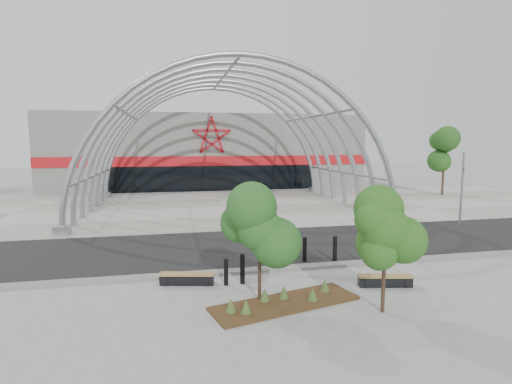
{
  "coord_description": "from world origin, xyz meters",
  "views": [
    {
      "loc": [
        -4.01,
        -15.06,
        5.06
      ],
      "look_at": [
        0.0,
        4.0,
        2.6
      ],
      "focal_mm": 28.0,
      "sensor_mm": 36.0,
      "label": 1
    }
  ],
  "objects": [
    {
      "name": "forecourt",
      "position": [
        0.0,
        15.5,
        0.02
      ],
      "size": [
        60.0,
        17.0,
        0.04
      ],
      "primitive_type": "cube",
      "color": "gray",
      "rests_on": "ground"
    },
    {
      "name": "bench_1",
      "position": [
        3.22,
        -2.76,
        0.19
      ],
      "size": [
        1.94,
        0.78,
        0.4
      ],
      "color": "black",
      "rests_on": "ground"
    },
    {
      "name": "road",
      "position": [
        0.0,
        3.5,
        0.01
      ],
      "size": [
        140.0,
        7.0,
        0.02
      ],
      "primitive_type": "cube",
      "color": "black",
      "rests_on": "ground"
    },
    {
      "name": "ground",
      "position": [
        0.0,
        0.0,
        0.0
      ],
      "size": [
        140.0,
        140.0,
        0.0
      ],
      "primitive_type": "plane",
      "color": "gray",
      "rests_on": "ground"
    },
    {
      "name": "signal_pole",
      "position": [
        13.1,
        5.78,
        2.31
      ],
      "size": [
        0.17,
        0.63,
        4.43
      ],
      "color": "gray",
      "rests_on": "ground"
    },
    {
      "name": "street_tree_0",
      "position": [
        -1.39,
        -3.17,
        2.6
      ],
      "size": [
        1.58,
        1.58,
        3.61
      ],
      "color": "black",
      "rests_on": "ground"
    },
    {
      "name": "bollard_4",
      "position": [
        2.65,
        0.34,
        0.55
      ],
      "size": [
        0.18,
        0.18,
        1.1
      ],
      "primitive_type": "cylinder",
      "color": "black",
      "rests_on": "ground"
    },
    {
      "name": "vault_canopy",
      "position": [
        0.0,
        15.5,
        0.02
      ],
      "size": [
        20.8,
        15.8,
        20.36
      ],
      "color": "#9BA0A5",
      "rests_on": "ground"
    },
    {
      "name": "kerb",
      "position": [
        0.0,
        -0.25,
        0.06
      ],
      "size": [
        60.0,
        0.5,
        0.12
      ],
      "primitive_type": "cube",
      "color": "slate",
      "rests_on": "ground"
    },
    {
      "name": "planting_bed",
      "position": [
        -0.71,
        -3.56,
        0.12
      ],
      "size": [
        4.95,
        2.63,
        0.5
      ],
      "color": "#332712",
      "rests_on": "ground"
    },
    {
      "name": "bollard_3",
      "position": [
        3.77,
        -0.15,
        0.44
      ],
      "size": [
        0.14,
        0.14,
        0.88
      ],
      "primitive_type": "cylinder",
      "color": "black",
      "rests_on": "ground"
    },
    {
      "name": "bollard_1",
      "position": [
        -1.64,
        -1.45,
        0.54
      ],
      "size": [
        0.17,
        0.17,
        1.09
      ],
      "primitive_type": "cylinder",
      "color": "black",
      "rests_on": "ground"
    },
    {
      "name": "bollard_2",
      "position": [
        1.38,
        0.57,
        0.53
      ],
      "size": [
        0.17,
        0.17,
        1.06
      ],
      "primitive_type": "cylinder",
      "color": "black",
      "rests_on": "ground"
    },
    {
      "name": "bollard_0",
      "position": [
        -2.24,
        -1.49,
        0.48
      ],
      "size": [
        0.15,
        0.15,
        0.96
      ],
      "primitive_type": "cylinder",
      "color": "black",
      "rests_on": "ground"
    },
    {
      "name": "arena_building",
      "position": [
        0.0,
        33.45,
        3.99
      ],
      "size": [
        34.0,
        15.24,
        8.0
      ],
      "color": "slate",
      "rests_on": "ground"
    },
    {
      "name": "street_tree_1",
      "position": [
        2.04,
        -4.69,
        2.46
      ],
      "size": [
        1.45,
        1.45,
        3.43
      ],
      "color": "black",
      "rests_on": "ground"
    },
    {
      "name": "bg_tree_1",
      "position": [
        21.0,
        18.0,
        4.25
      ],
      "size": [
        2.7,
        2.7,
        5.91
      ],
      "color": "black",
      "rests_on": "ground"
    },
    {
      "name": "bench_0",
      "position": [
        -3.6,
        -1.12,
        0.2
      ],
      "size": [
        2.0,
        0.83,
        0.41
      ],
      "color": "black",
      "rests_on": "ground"
    }
  ]
}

